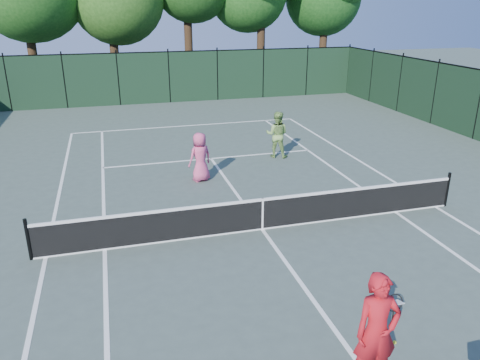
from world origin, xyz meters
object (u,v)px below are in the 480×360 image
object	(u,v)px
coach	(377,332)
loose_ball_midcourt	(395,342)
player_pink	(200,157)
player_green	(277,134)

from	to	relation	value
coach	loose_ball_midcourt	size ratio (longest dim) A/B	29.18
player_pink	player_green	xyz separation A→B (m)	(3.42, 1.81, 0.07)
coach	player_green	size ratio (longest dim) A/B	1.09
player_green	loose_ball_midcourt	distance (m)	11.07
player_pink	player_green	bearing A→B (deg)	-172.12
player_green	coach	bearing A→B (deg)	105.34
player_pink	loose_ball_midcourt	size ratio (longest dim) A/B	24.85
coach	player_pink	world-z (taller)	coach
coach	player_green	world-z (taller)	coach
coach	loose_ball_midcourt	distance (m)	1.48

